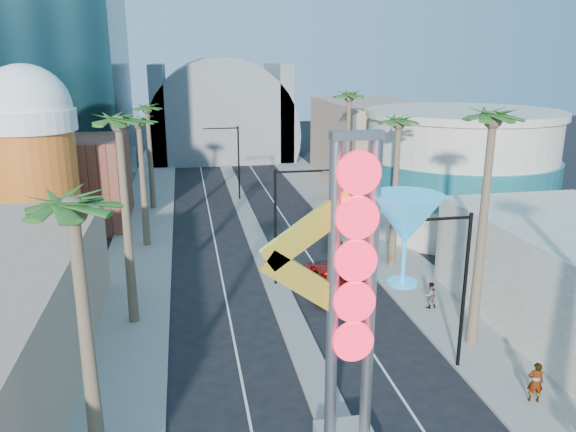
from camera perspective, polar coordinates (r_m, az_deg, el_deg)
The scene contains 22 objects.
sidewalk_west at distance 52.17m, azimuth -14.35°, elevation -1.21°, with size 5.00×100.00×0.15m, color gray.
sidewalk_east at distance 54.19m, azimuth 6.09°, elevation -0.16°, with size 5.00×100.00×0.15m, color gray.
median at distance 55.20m, azimuth -4.30°, elevation 0.19°, with size 1.60×84.00×0.15m, color gray.
brick_filler_west at distance 54.96m, azimuth -21.23°, elevation 3.29°, with size 10.00×10.00×8.00m, color brown.
filler_east at distance 67.23m, azimuth 8.41°, elevation 7.17°, with size 10.00×20.00×10.00m, color tan.
beer_mug at distance 46.81m, azimuth -24.59°, elevation 5.72°, with size 7.00×7.00×14.50m.
turquoise_building at distance 51.64m, azimuth 16.96°, elevation 4.35°, with size 16.60×16.60×10.60m.
canopy at distance 87.70m, azimuth -6.88°, elevation 8.75°, with size 22.00×16.00×22.00m.
neon_sign at distance 20.43m, azimuth 8.78°, elevation -6.16°, with size 6.53×2.60×12.55m.
streetlight_0 at distance 36.81m, azimuth -0.46°, elevation 0.02°, with size 3.79×0.25×8.00m.
streetlight_1 at distance 59.94m, azimuth -5.57°, elevation 6.11°, with size 3.79×0.25×8.00m.
streetlight_2 at distance 27.89m, azimuth 16.73°, elevation -6.03°, with size 3.45×0.25×8.00m.
palm_0 at distance 17.90m, azimuth -20.87°, elevation -1.32°, with size 2.40×2.40×11.70m.
palm_1 at distance 31.32m, azimuth -16.75°, elevation 7.69°, with size 2.40×2.40×12.70m.
palm_2 at distance 45.32m, azimuth -14.89°, elevation 8.43°, with size 2.40×2.40×11.20m.
palm_3 at distance 57.23m, azimuth -14.09°, elevation 9.91°, with size 2.40×2.40×11.20m.
palm_5 at distance 29.10m, azimuth 19.97°, elevation 7.73°, with size 2.40×2.40×13.20m.
palm_6 at distance 39.99m, azimuth 11.14°, elevation 8.39°, with size 2.40×2.40×11.70m.
palm_7 at distance 51.19m, azimuth 6.22°, elevation 11.15°, with size 2.40×2.40×12.70m.
red_pickup at distance 36.83m, azimuth 4.25°, elevation -6.70°, with size 2.71×5.88×1.64m, color #B0110D.
pedestrian_a at distance 27.99m, azimuth 23.83°, elevation -15.17°, with size 0.70×0.46×1.91m, color gray.
pedestrian_b at distance 35.50m, azimuth 14.24°, elevation -7.79°, with size 0.80×0.62×1.65m, color gray.
Camera 1 is at (-5.67, -14.87, 14.88)m, focal length 35.00 mm.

